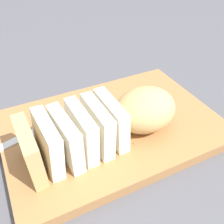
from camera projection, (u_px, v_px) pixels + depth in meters
name	position (u px, v px, depth m)	size (l,w,h in m)	color
ground_plane	(112.00, 131.00, 0.55)	(3.00, 3.00, 0.00)	#4C4C51
cutting_board	(112.00, 127.00, 0.54)	(0.44, 0.30, 0.02)	#9E6B3D
bread_loaf	(111.00, 122.00, 0.47)	(0.31, 0.12, 0.09)	tan
bread_knife	(82.00, 106.00, 0.57)	(0.28, 0.09, 0.02)	silver
crumb_near_knife	(91.00, 133.00, 0.51)	(0.00, 0.00, 0.00)	tan
crumb_near_loaf	(123.00, 142.00, 0.49)	(0.01, 0.01, 0.01)	tan
crumb_stray_left	(135.00, 143.00, 0.49)	(0.00, 0.00, 0.00)	tan
crumb_stray_right	(92.00, 116.00, 0.55)	(0.00, 0.00, 0.00)	tan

